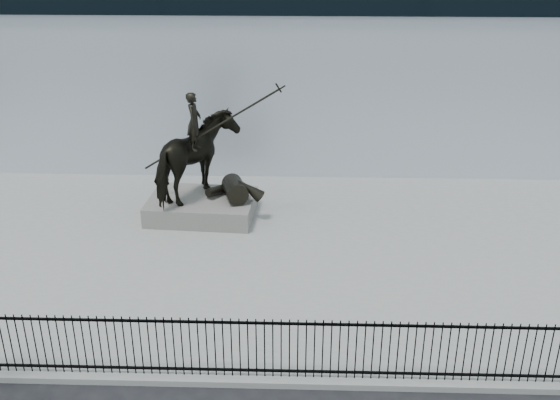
{
  "coord_description": "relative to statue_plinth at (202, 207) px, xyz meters",
  "views": [
    {
      "loc": [
        0.51,
        -10.37,
        9.64
      ],
      "look_at": [
        -0.02,
        6.0,
        2.3
      ],
      "focal_mm": 42.0,
      "sensor_mm": 36.0,
      "label": 1
    }
  ],
  "objects": [
    {
      "name": "plaza",
      "position": [
        2.75,
        -2.44,
        -0.4
      ],
      "size": [
        30.0,
        12.0,
        0.15
      ],
      "primitive_type": "cube",
      "color": "gray",
      "rests_on": "ground"
    },
    {
      "name": "building",
      "position": [
        2.75,
        10.56,
        4.02
      ],
      "size": [
        44.0,
        14.0,
        9.0
      ],
      "primitive_type": "cube",
      "color": "#B5BCC5",
      "rests_on": "ground"
    },
    {
      "name": "picket_fence",
      "position": [
        2.75,
        -8.19,
        0.43
      ],
      "size": [
        22.1,
        0.1,
        1.5
      ],
      "color": "black",
      "rests_on": "plaza"
    },
    {
      "name": "statue_plinth",
      "position": [
        0.0,
        0.0,
        0.0
      ],
      "size": [
        3.63,
        2.62,
        0.65
      ],
      "primitive_type": "cube",
      "rotation": [
        0.0,
        0.0,
        -0.07
      ],
      "color": "#605D58",
      "rests_on": "plaza"
    },
    {
      "name": "equestrian_statue",
      "position": [
        0.07,
        -0.0,
        1.69
      ],
      "size": [
        4.44,
        2.9,
        3.77
      ],
      "rotation": [
        0.0,
        0.0,
        -0.07
      ],
      "color": "black",
      "rests_on": "statue_plinth"
    }
  ]
}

